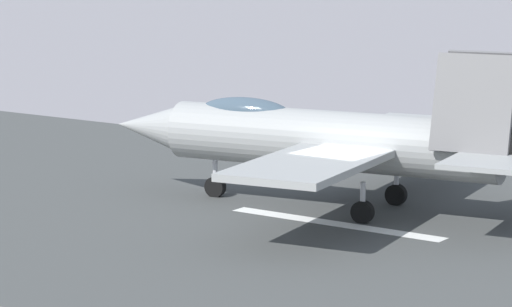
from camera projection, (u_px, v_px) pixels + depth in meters
ground_plane at (339, 225)px, 41.15m from camera, size 400.00×400.00×0.00m
runway_strip at (340, 225)px, 41.13m from camera, size 240.00×26.00×0.02m
fighter_jet at (330, 138)px, 43.21m from camera, size 16.72×15.31×5.71m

